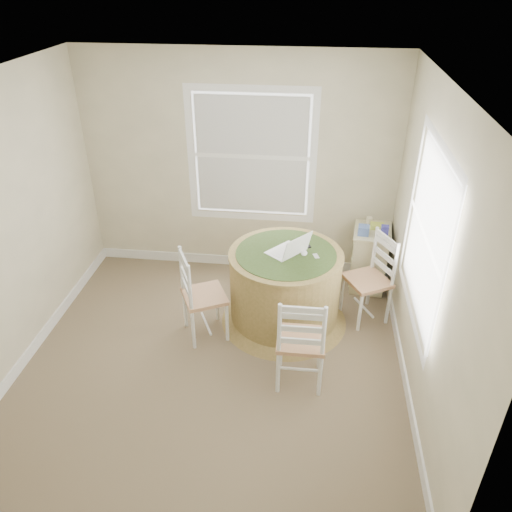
# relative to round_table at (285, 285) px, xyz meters

# --- Properties ---
(room) EXTENTS (3.64, 3.64, 2.64)m
(room) POSITION_rel_round_table_xyz_m (-0.46, -0.57, 0.85)
(room) COLOR #836D53
(room) RESTS_ON ground
(round_table) EXTENTS (1.33, 1.33, 0.83)m
(round_table) POSITION_rel_round_table_xyz_m (0.00, 0.00, 0.00)
(round_table) COLOR #9C7F46
(round_table) RESTS_ON ground
(chair_left) EXTENTS (0.55, 0.55, 0.95)m
(chair_left) POSITION_rel_round_table_xyz_m (-0.78, -0.32, 0.02)
(chair_left) COLOR white
(chair_left) RESTS_ON ground
(chair_near) EXTENTS (0.42, 0.40, 0.95)m
(chair_near) POSITION_rel_round_table_xyz_m (0.20, -0.87, 0.02)
(chair_near) COLOR white
(chair_near) RESTS_ON ground
(chair_right) EXTENTS (0.55, 0.56, 0.95)m
(chair_right) POSITION_rel_round_table_xyz_m (0.85, 0.15, 0.02)
(chair_right) COLOR white
(chair_right) RESTS_ON ground
(laptop) EXTENTS (0.48, 0.48, 0.25)m
(laptop) POSITION_rel_round_table_xyz_m (0.02, 0.01, 0.41)
(laptop) COLOR white
(laptop) RESTS_ON round_table
(mouse) EXTENTS (0.10, 0.12, 0.04)m
(mouse) POSITION_rel_round_table_xyz_m (0.18, 0.01, 0.39)
(mouse) COLOR white
(mouse) RESTS_ON round_table
(phone) EXTENTS (0.07, 0.10, 0.02)m
(phone) POSITION_rel_round_table_xyz_m (0.30, -0.03, 0.38)
(phone) COLOR #B7BABF
(phone) RESTS_ON round_table
(keys) EXTENTS (0.07, 0.07, 0.02)m
(keys) POSITION_rel_round_table_xyz_m (0.21, 0.14, 0.38)
(keys) COLOR black
(keys) RESTS_ON round_table
(corner_chest) EXTENTS (0.47, 0.59, 0.73)m
(corner_chest) POSITION_rel_round_table_xyz_m (0.93, 0.80, -0.08)
(corner_chest) COLOR beige
(corner_chest) RESTS_ON ground
(tissue_box) EXTENTS (0.13, 0.13, 0.10)m
(tissue_box) POSITION_rel_round_table_xyz_m (0.82, 0.70, 0.33)
(tissue_box) COLOR #5370BE
(tissue_box) RESTS_ON corner_chest
(box_yellow) EXTENTS (0.16, 0.12, 0.06)m
(box_yellow) POSITION_rel_round_table_xyz_m (0.97, 0.84, 0.31)
(box_yellow) COLOR #D4E651
(box_yellow) RESTS_ON corner_chest
(box_blue) EXTENTS (0.09, 0.09, 0.12)m
(box_blue) POSITION_rel_round_table_xyz_m (1.03, 0.69, 0.34)
(box_blue) COLOR #3937A6
(box_blue) RESTS_ON corner_chest
(cup_cream) EXTENTS (0.07, 0.07, 0.09)m
(cup_cream) POSITION_rel_round_table_xyz_m (0.89, 0.93, 0.32)
(cup_cream) COLOR beige
(cup_cream) RESTS_ON corner_chest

